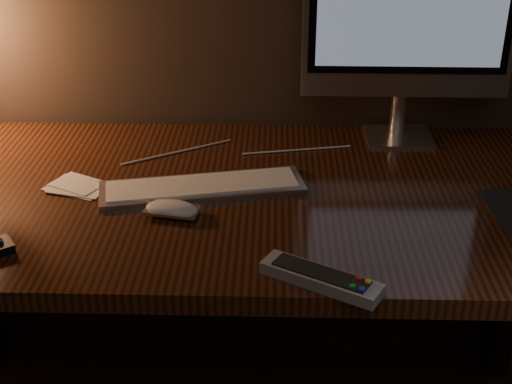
{
  "coord_description": "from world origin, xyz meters",
  "views": [
    {
      "loc": [
        0.09,
        0.53,
        1.43
      ],
      "look_at": [
        0.06,
        1.73,
        0.81
      ],
      "focal_mm": 50.0,
      "sensor_mm": 36.0,
      "label": 1
    }
  ],
  "objects_px": {
    "desk": "(232,228)",
    "mouse": "(172,211)",
    "keyboard": "(202,187)",
    "monitor": "(411,15)",
    "tv_remote": "(321,278)"
  },
  "relations": [
    {
      "from": "mouse",
      "to": "monitor",
      "type": "bearing_deg",
      "value": 49.46
    },
    {
      "from": "keyboard",
      "to": "monitor",
      "type": "bearing_deg",
      "value": 20.39
    },
    {
      "from": "mouse",
      "to": "tv_remote",
      "type": "bearing_deg",
      "value": -28.37
    },
    {
      "from": "desk",
      "to": "keyboard",
      "type": "xyz_separation_m",
      "value": [
        -0.06,
        -0.07,
        0.14
      ]
    },
    {
      "from": "desk",
      "to": "tv_remote",
      "type": "bearing_deg",
      "value": -66.81
    },
    {
      "from": "monitor",
      "to": "keyboard",
      "type": "xyz_separation_m",
      "value": [
        -0.45,
        -0.29,
        -0.29
      ]
    },
    {
      "from": "keyboard",
      "to": "tv_remote",
      "type": "height_order",
      "value": "tv_remote"
    },
    {
      "from": "monitor",
      "to": "keyboard",
      "type": "relative_size",
      "value": 1.2
    },
    {
      "from": "mouse",
      "to": "tv_remote",
      "type": "height_order",
      "value": "tv_remote"
    },
    {
      "from": "desk",
      "to": "mouse",
      "type": "height_order",
      "value": "mouse"
    },
    {
      "from": "desk",
      "to": "tv_remote",
      "type": "relative_size",
      "value": 7.68
    },
    {
      "from": "keyboard",
      "to": "mouse",
      "type": "xyz_separation_m",
      "value": [
        -0.05,
        -0.11,
        0.0
      ]
    },
    {
      "from": "desk",
      "to": "mouse",
      "type": "relative_size",
      "value": 15.1
    },
    {
      "from": "desk",
      "to": "keyboard",
      "type": "height_order",
      "value": "keyboard"
    },
    {
      "from": "monitor",
      "to": "tv_remote",
      "type": "height_order",
      "value": "monitor"
    }
  ]
}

